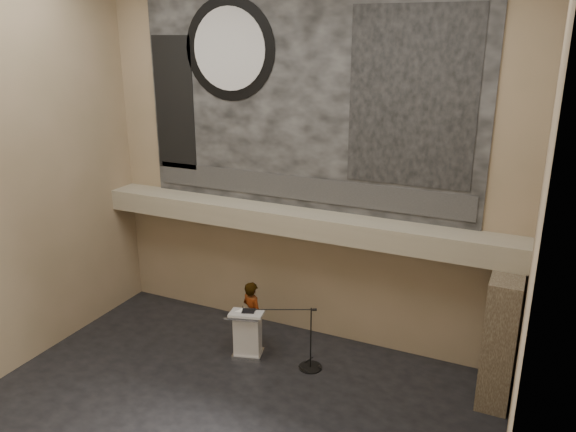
% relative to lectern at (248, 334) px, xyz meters
% --- Properties ---
extents(floor, '(10.00, 10.00, 0.00)m').
position_rel_lectern_xyz_m(floor, '(0.62, -2.36, -0.55)').
color(floor, black).
rests_on(floor, ground).
extents(wall_back, '(10.00, 0.02, 8.50)m').
position_rel_lectern_xyz_m(wall_back, '(0.62, 1.64, 3.70)').
color(wall_back, '#847354').
rests_on(wall_back, floor).
extents(wall_right, '(0.02, 8.00, 8.50)m').
position_rel_lectern_xyz_m(wall_right, '(5.62, -2.36, 3.70)').
color(wall_right, '#847354').
rests_on(wall_right, floor).
extents(soffit, '(10.00, 0.80, 0.50)m').
position_rel_lectern_xyz_m(soffit, '(0.62, 1.24, 2.40)').
color(soffit, gray).
rests_on(soffit, wall_back).
extents(sprinkler_left, '(0.04, 0.04, 0.06)m').
position_rel_lectern_xyz_m(sprinkler_left, '(-0.98, 1.19, 2.12)').
color(sprinkler_left, '#B2893D').
rests_on(sprinkler_left, soffit).
extents(sprinkler_right, '(0.04, 0.04, 0.06)m').
position_rel_lectern_xyz_m(sprinkler_right, '(2.52, 1.19, 2.12)').
color(sprinkler_right, '#B2893D').
rests_on(sprinkler_right, soffit).
extents(banner, '(8.00, 0.05, 5.00)m').
position_rel_lectern_xyz_m(banner, '(0.62, 1.61, 5.15)').
color(banner, black).
rests_on(banner, wall_back).
extents(banner_text_strip, '(7.76, 0.02, 0.55)m').
position_rel_lectern_xyz_m(banner_text_strip, '(0.62, 1.57, 3.10)').
color(banner_text_strip, '#2C2C2C').
rests_on(banner_text_strip, banner).
extents(banner_clock_rim, '(2.30, 0.02, 2.30)m').
position_rel_lectern_xyz_m(banner_clock_rim, '(-1.18, 1.57, 6.15)').
color(banner_clock_rim, black).
rests_on(banner_clock_rim, banner).
extents(banner_clock_face, '(1.84, 0.02, 1.84)m').
position_rel_lectern_xyz_m(banner_clock_face, '(-1.18, 1.55, 6.15)').
color(banner_clock_face, silver).
rests_on(banner_clock_face, banner).
extents(banner_building_print, '(2.60, 0.02, 3.60)m').
position_rel_lectern_xyz_m(banner_building_print, '(3.02, 1.57, 5.25)').
color(banner_building_print, black).
rests_on(banner_building_print, banner).
extents(banner_brick_print, '(1.10, 0.02, 3.20)m').
position_rel_lectern_xyz_m(banner_brick_print, '(-2.78, 1.57, 4.85)').
color(banner_brick_print, black).
rests_on(banner_brick_print, banner).
extents(stone_pier, '(0.60, 1.40, 2.70)m').
position_rel_lectern_xyz_m(stone_pier, '(5.27, 0.79, 0.80)').
color(stone_pier, '#433729').
rests_on(stone_pier, floor).
extents(lectern, '(0.86, 0.70, 1.14)m').
position_rel_lectern_xyz_m(lectern, '(0.00, 0.00, 0.00)').
color(lectern, silver).
rests_on(lectern, floor).
extents(binder, '(0.34, 0.30, 0.04)m').
position_rel_lectern_xyz_m(binder, '(0.02, 0.01, 0.56)').
color(binder, black).
rests_on(binder, lectern).
extents(papers, '(0.29, 0.33, 0.00)m').
position_rel_lectern_xyz_m(papers, '(-0.11, -0.02, 0.55)').
color(papers, white).
rests_on(papers, lectern).
extents(speaker_person, '(0.71, 0.59, 1.65)m').
position_rel_lectern_xyz_m(speaker_person, '(-0.08, 0.39, 0.27)').
color(speaker_person, silver).
rests_on(speaker_person, floor).
extents(mic_stand, '(1.46, 0.82, 1.47)m').
position_rel_lectern_xyz_m(mic_stand, '(1.46, 0.10, -0.33)').
color(mic_stand, black).
rests_on(mic_stand, floor).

